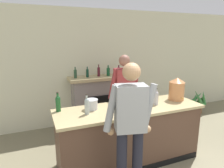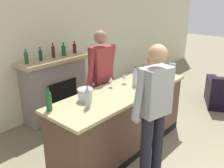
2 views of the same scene
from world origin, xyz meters
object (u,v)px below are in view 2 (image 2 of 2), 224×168
at_px(fireplace_stone, 55,88).
at_px(wine_bottle_cabernet_heavy, 49,100).
at_px(ice_bucket_steel, 85,94).
at_px(person_bartender, 101,78).
at_px(copper_dispenser, 155,63).
at_px(wine_bottle_burgundy_dark, 143,75).
at_px(wine_bottle_rose_blush, 135,77).
at_px(person_customer, 154,113).
at_px(potted_plant_corner, 150,72).
at_px(wine_glass_back_row, 111,80).
at_px(wine_bottle_riesling_slim, 88,97).
at_px(wine_glass_mid_counter, 124,76).

xyz_separation_m(fireplace_stone, wine_bottle_cabernet_heavy, (-1.10, -1.40, 0.50)).
bearing_deg(ice_bucket_steel, person_bartender, 29.59).
xyz_separation_m(copper_dispenser, wine_bottle_burgundy_dark, (-0.50, -0.09, -0.08)).
xyz_separation_m(person_bartender, wine_bottle_rose_blush, (0.11, -0.60, 0.13)).
bearing_deg(fireplace_stone, person_customer, -99.08).
xyz_separation_m(potted_plant_corner, wine_glass_back_row, (-2.87, -1.10, 0.77)).
distance_m(fireplace_stone, wine_glass_back_row, 1.52).
relative_size(fireplace_stone, wine_bottle_rose_blush, 4.94).
bearing_deg(wine_bottle_cabernet_heavy, wine_glass_back_row, -1.96).
bearing_deg(wine_bottle_burgundy_dark, ice_bucket_steel, 170.05).
bearing_deg(wine_bottle_riesling_slim, wine_glass_back_row, 18.74).
height_order(person_customer, wine_glass_back_row, person_customer).
relative_size(ice_bucket_steel, wine_bottle_burgundy_dark, 0.71).
relative_size(ice_bucket_steel, wine_bottle_riesling_slim, 0.67).
distance_m(wine_bottle_cabernet_heavy, wine_glass_mid_counter, 1.36).
bearing_deg(wine_bottle_riesling_slim, wine_bottle_cabernet_heavy, 143.34).
height_order(fireplace_stone, copper_dispenser, fireplace_stone).
xyz_separation_m(wine_bottle_riesling_slim, wine_glass_back_row, (0.72, 0.24, -0.02)).
height_order(person_customer, copper_dispenser, person_customer).
bearing_deg(wine_bottle_cabernet_heavy, wine_bottle_burgundy_dark, -10.50).
height_order(wine_bottle_burgundy_dark, wine_bottle_riesling_slim, wine_bottle_riesling_slim).
distance_m(ice_bucket_steel, wine_bottle_riesling_slim, 0.22).
height_order(potted_plant_corner, copper_dispenser, copper_dispenser).
bearing_deg(person_customer, wine_bottle_cabernet_heavy, 124.54).
xyz_separation_m(fireplace_stone, potted_plant_corner, (2.87, -0.34, -0.29)).
bearing_deg(wine_bottle_rose_blush, potted_plant_corner, 27.35).
height_order(wine_bottle_rose_blush, wine_bottle_burgundy_dark, wine_bottle_rose_blush).
bearing_deg(wine_bottle_rose_blush, fireplace_stone, 99.89).
xyz_separation_m(ice_bucket_steel, wine_bottle_cabernet_heavy, (-0.50, 0.10, 0.05)).
xyz_separation_m(wine_bottle_cabernet_heavy, wine_bottle_riesling_slim, (0.38, -0.28, 0.00)).
relative_size(person_bartender, wine_glass_back_row, 11.32).
bearing_deg(wine_glass_mid_counter, person_customer, -124.35).
relative_size(person_customer, ice_bucket_steel, 8.94).
xyz_separation_m(person_bartender, wine_bottle_riesling_slim, (-0.90, -0.62, 0.13)).
bearing_deg(wine_glass_back_row, person_bartender, 64.59).
relative_size(person_bartender, wine_glass_mid_counter, 10.97).
distance_m(potted_plant_corner, wine_bottle_burgundy_dark, 2.86).
distance_m(person_customer, wine_bottle_burgundy_dark, 1.14).
relative_size(fireplace_stone, person_bartender, 0.83).
height_order(ice_bucket_steel, wine_bottle_rose_blush, wine_bottle_rose_blush).
height_order(potted_plant_corner, person_customer, person_customer).
distance_m(wine_bottle_rose_blush, wine_glass_mid_counter, 0.18).
relative_size(fireplace_stone, ice_bucket_steel, 7.27).
bearing_deg(copper_dispenser, wine_bottle_burgundy_dark, -169.52).
height_order(ice_bucket_steel, wine_glass_back_row, ice_bucket_steel).
bearing_deg(wine_glass_mid_counter, wine_bottle_riesling_slim, -168.87).
relative_size(person_customer, wine_bottle_burgundy_dark, 6.35).
bearing_deg(wine_glass_mid_counter, wine_bottle_cabernet_heavy, 176.22).
bearing_deg(wine_bottle_rose_blush, wine_glass_back_row, 142.03).
distance_m(wine_bottle_riesling_slim, wine_glass_mid_counter, 0.99).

